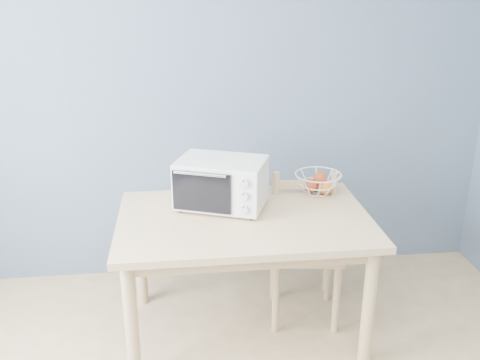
{
  "coord_description": "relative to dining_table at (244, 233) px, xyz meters",
  "views": [
    {
      "loc": [
        -0.12,
        -1.21,
        1.99
      ],
      "look_at": [
        0.21,
        1.57,
        0.93
      ],
      "focal_mm": 40.0,
      "sensor_mm": 36.0,
      "label": 1
    }
  ],
  "objects": [
    {
      "name": "room",
      "position": [
        -0.22,
        -1.47,
        0.65
      ],
      "size": [
        4.01,
        4.51,
        2.61
      ],
      "color": "tan",
      "rests_on": "ground"
    },
    {
      "name": "dining_table",
      "position": [
        0.0,
        0.0,
        0.0
      ],
      "size": [
        1.4,
        0.9,
        0.75
      ],
      "color": "tan",
      "rests_on": "ground"
    },
    {
      "name": "toaster_oven",
      "position": [
        -0.13,
        0.16,
        0.25
      ],
      "size": [
        0.57,
        0.48,
        0.29
      ],
      "rotation": [
        0.0,
        0.0,
        -0.37
      ],
      "color": "white",
      "rests_on": "dining_table"
    },
    {
      "name": "fruit_basket",
      "position": [
        0.49,
        0.29,
        0.17
      ],
      "size": [
        0.33,
        0.33,
        0.14
      ],
      "rotation": [
        0.0,
        0.0,
        -0.16
      ],
      "color": "silver",
      "rests_on": "dining_table"
    },
    {
      "name": "dining_chair",
      "position": [
        0.39,
        0.16,
        -0.21
      ],
      "size": [
        0.47,
        0.47,
        0.89
      ],
      "rotation": [
        0.0,
        0.0,
        -0.14
      ],
      "color": "tan",
      "rests_on": "ground"
    }
  ]
}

